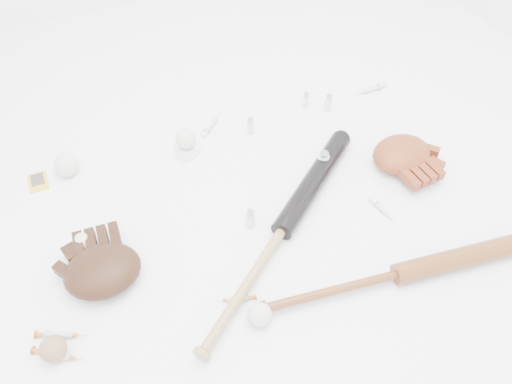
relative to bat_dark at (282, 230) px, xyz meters
name	(u,v)px	position (x,y,z in m)	size (l,w,h in m)	color
bat_dark	(282,230)	(0.00, 0.00, 0.00)	(0.99, 0.07, 0.07)	black
bat_wood	(398,274)	(0.23, -0.29, 0.00)	(0.88, 0.06, 0.06)	brown
glove_dark	(102,271)	(-0.55, 0.09, 0.01)	(0.27, 0.27, 0.10)	black
glove_tan	(402,154)	(0.53, 0.10, 0.01)	(0.26, 0.26, 0.09)	maroon
trading_card	(38,182)	(-0.66, 0.58, -0.03)	(0.06, 0.09, 0.00)	gold
pedestal	(187,150)	(-0.14, 0.48, -0.02)	(0.07, 0.07, 0.04)	white
baseball_on_pedestal	(186,139)	(-0.14, 0.48, 0.04)	(0.07, 0.07, 0.07)	beige
baseball_left	(83,243)	(-0.57, 0.22, 0.00)	(0.07, 0.07, 0.07)	beige
baseball_upper	(67,165)	(-0.55, 0.57, 0.01)	(0.08, 0.08, 0.08)	beige
baseball_mid	(260,315)	(-0.19, -0.23, 0.00)	(0.07, 0.07, 0.07)	beige
baseball_aged	(53,349)	(-0.72, -0.08, 0.00)	(0.07, 0.07, 0.07)	olive
syringe_0	(57,355)	(-0.72, -0.09, -0.03)	(0.16, 0.03, 0.02)	#ADBCC6
syringe_1	(237,299)	(-0.22, -0.14, -0.03)	(0.13, 0.02, 0.02)	#ADBCC6
syringe_2	(211,125)	(-0.01, 0.58, -0.03)	(0.16, 0.03, 0.02)	#ADBCC6
syringe_3	(382,210)	(0.35, -0.05, -0.03)	(0.13, 0.02, 0.02)	#ADBCC6
syringe_4	(371,89)	(0.68, 0.49, -0.03)	(0.17, 0.03, 0.02)	#ADBCC6
syringe_5	(59,335)	(-0.71, -0.03, -0.03)	(0.16, 0.03, 0.02)	#ADBCC6
vial_0	(306,100)	(0.38, 0.53, 0.00)	(0.02, 0.02, 0.06)	silver
vial_1	(328,103)	(0.45, 0.47, 0.00)	(0.03, 0.03, 0.07)	silver
vial_2	(250,126)	(0.12, 0.48, 0.00)	(0.03, 0.03, 0.07)	silver
vial_3	(323,162)	(0.26, 0.19, 0.01)	(0.04, 0.04, 0.09)	silver
vial_4	(250,218)	(-0.07, 0.08, 0.00)	(0.03, 0.03, 0.07)	silver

